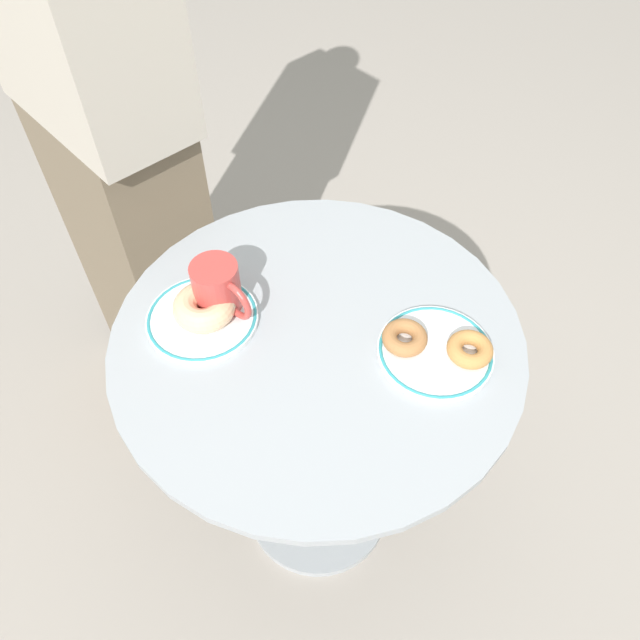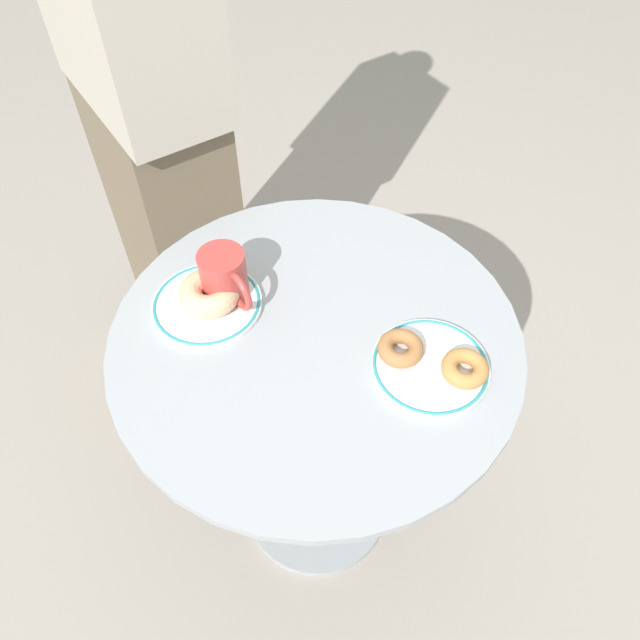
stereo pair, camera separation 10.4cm
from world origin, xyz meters
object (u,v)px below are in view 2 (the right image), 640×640
plate_right (430,366)px  coffee_mug (225,278)px  cafe_table (316,403)px  donut_glazed (209,293)px  donut_cinnamon (401,348)px  person_figure (149,112)px  donut_old_fashioned (465,368)px  plate_left (207,304)px

plate_right → coffee_mug: 0.38m
cafe_table → donut_glazed: size_ratio=6.89×
donut_glazed → donut_cinnamon: bearing=4.0°
donut_glazed → donut_cinnamon: donut_glazed is taller
cafe_table → plate_right: bearing=2.1°
donut_cinnamon → person_figure: (-0.69, 0.34, 0.06)m
donut_cinnamon → donut_old_fashioned: bearing=1.1°
donut_old_fashioned → person_figure: (-0.80, 0.34, 0.06)m
plate_left → donut_glazed: size_ratio=1.82×
plate_right → person_figure: (-0.74, 0.35, 0.08)m
donut_old_fashioned → coffee_mug: 0.43m
donut_cinnamon → person_figure: 0.77m
cafe_table → donut_glazed: bearing=-175.8°
cafe_table → donut_glazed: donut_glazed is taller
coffee_mug → donut_cinnamon: bearing=-1.0°
plate_left → coffee_mug: (0.02, 0.03, 0.04)m
plate_left → donut_cinnamon: bearing=4.6°
donut_glazed → coffee_mug: (0.02, 0.03, 0.02)m
plate_right → person_figure: size_ratio=0.11×
cafe_table → person_figure: (-0.54, 0.35, 0.31)m
donut_glazed → donut_cinnamon: size_ratio=1.41×
donut_cinnamon → coffee_mug: size_ratio=0.64×
donut_old_fashioned → donut_cinnamon: size_ratio=1.00×
donut_old_fashioned → coffee_mug: coffee_mug is taller
cafe_table → donut_glazed: (-0.19, -0.01, 0.26)m
cafe_table → coffee_mug: size_ratio=6.22×
plate_right → coffee_mug: bearing=178.8°
plate_left → plate_right: bearing=3.7°
plate_left → donut_glazed: bearing=36.8°
plate_left → donut_cinnamon: (0.35, 0.03, 0.02)m
cafe_table → plate_right: plate_right is taller
donut_cinnamon → donut_glazed: bearing=-176.0°
plate_left → donut_cinnamon: donut_cinnamon is taller
person_figure → donut_cinnamon: bearing=-26.5°
donut_cinnamon → coffee_mug: bearing=179.0°
plate_right → donut_cinnamon: donut_cinnamon is taller
plate_right → donut_old_fashioned: size_ratio=2.55×
cafe_table → plate_left: plate_left is taller
donut_old_fashioned → donut_cinnamon: 0.11m
plate_right → donut_glazed: size_ratio=1.81×
donut_old_fashioned → donut_cinnamon: (-0.11, -0.00, 0.00)m
plate_right → plate_left: bearing=-176.3°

